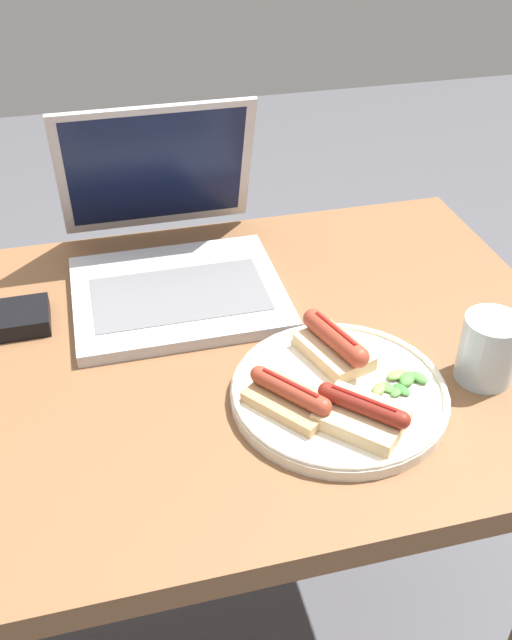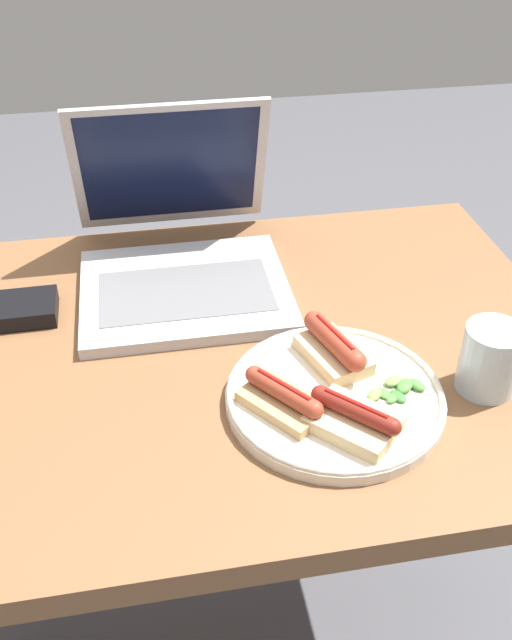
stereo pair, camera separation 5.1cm
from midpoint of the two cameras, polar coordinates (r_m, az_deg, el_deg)
The scene contains 10 objects.
ground_plane at distance 1.51m, azimuth -3.25°, elevation -23.91°, with size 6.00×6.00×0.00m, color #4C4C51.
desk at distance 1.02m, azimuth -4.43°, elevation -6.19°, with size 1.10×0.69×0.70m.
laptop at distance 1.09m, azimuth -4.72°, elevation 5.31°, with size 0.31×0.35×0.25m.
plate at distance 0.88m, azimuth 7.96°, elevation -6.09°, with size 0.27×0.27×0.02m.
sausage_toast_left at distance 0.85m, azimuth 3.92°, elevation -6.28°, with size 0.11×0.12×0.04m.
sausage_toast_middle at distance 0.92m, azimuth 7.81°, elevation -2.26°, with size 0.09×0.12×0.05m.
sausage_toast_right at distance 0.83m, azimuth 9.61°, elevation -7.84°, with size 0.12×0.12×0.04m.
salad_pile at distance 0.90m, azimuth 12.92°, elevation -5.40°, with size 0.08×0.05×0.01m.
drinking_glass at distance 0.93m, azimuth 19.69°, elevation -3.01°, with size 0.07×0.07×0.09m.
external_drive at distance 1.06m, azimuth -17.42°, elevation 0.73°, with size 0.12×0.08×0.03m.
Camera 2 is at (-0.03, -0.76, 1.30)m, focal length 40.00 mm.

